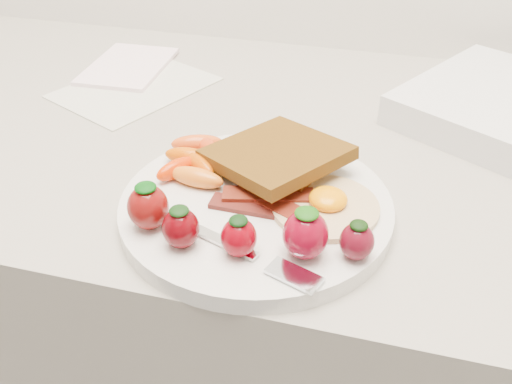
# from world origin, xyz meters

# --- Properties ---
(counter) EXTENTS (2.00, 0.60, 0.90)m
(counter) POSITION_xyz_m (0.00, 1.70, 0.45)
(counter) COLOR gray
(counter) RESTS_ON ground
(plate) EXTENTS (0.27, 0.27, 0.02)m
(plate) POSITION_xyz_m (0.02, 1.53, 0.91)
(plate) COLOR silver
(plate) RESTS_ON counter
(toast_lower) EXTENTS (0.12, 0.12, 0.01)m
(toast_lower) POSITION_xyz_m (0.03, 1.60, 0.93)
(toast_lower) COLOR #321204
(toast_lower) RESTS_ON plate
(toast_upper) EXTENTS (0.17, 0.17, 0.03)m
(toast_upper) POSITION_xyz_m (0.02, 1.59, 0.94)
(toast_upper) COLOR #352208
(toast_upper) RESTS_ON toast_lower
(fried_egg) EXTENTS (0.14, 0.14, 0.02)m
(fried_egg) POSITION_xyz_m (0.09, 1.54, 0.92)
(fried_egg) COLOR silver
(fried_egg) RESTS_ON plate
(bacon_strips) EXTENTS (0.11, 0.06, 0.01)m
(bacon_strips) POSITION_xyz_m (0.03, 1.53, 0.92)
(bacon_strips) COLOR #340F0B
(bacon_strips) RESTS_ON plate
(baby_carrots) EXTENTS (0.08, 0.10, 0.02)m
(baby_carrots) POSITION_xyz_m (-0.06, 1.57, 0.93)
(baby_carrots) COLOR #D35300
(baby_carrots) RESTS_ON plate
(strawberries) EXTENTS (0.22, 0.06, 0.05)m
(strawberries) POSITION_xyz_m (0.02, 1.46, 0.94)
(strawberries) COLOR #6C0B0A
(strawberries) RESTS_ON plate
(fork) EXTENTS (0.17, 0.08, 0.00)m
(fork) POSITION_xyz_m (0.03, 1.45, 0.92)
(fork) COLOR silver
(fork) RESTS_ON plate
(paper_sheet) EXTENTS (0.23, 0.25, 0.00)m
(paper_sheet) POSITION_xyz_m (-0.23, 1.77, 0.90)
(paper_sheet) COLOR beige
(paper_sheet) RESTS_ON counter
(notepad) EXTENTS (0.12, 0.16, 0.01)m
(notepad) POSITION_xyz_m (-0.27, 1.83, 0.91)
(notepad) COLOR white
(notepad) RESTS_ON paper_sheet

